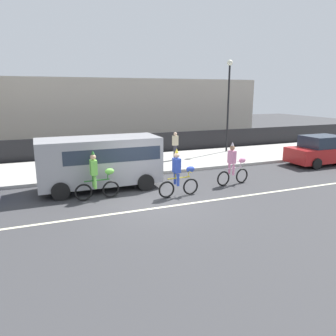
{
  "coord_description": "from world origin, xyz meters",
  "views": [
    {
      "loc": [
        -3.88,
        -10.85,
        4.03
      ],
      "look_at": [
        1.01,
        1.2,
        1.0
      ],
      "focal_mm": 35.0,
      "sensor_mm": 36.0,
      "label": 1
    }
  ],
  "objects_px": {
    "parade_cyclist_pink": "(234,166)",
    "pedestrian_onlooker": "(175,145)",
    "street_lamp_post": "(229,93)",
    "parade_cyclist_lime": "(97,178)",
    "parade_cyclist_cobalt": "(179,176)",
    "parked_car_red": "(322,151)",
    "parked_van_grey": "(101,159)"
  },
  "relations": [
    {
      "from": "parade_cyclist_pink",
      "to": "parked_van_grey",
      "type": "height_order",
      "value": "parked_van_grey"
    },
    {
      "from": "parked_van_grey",
      "to": "parade_cyclist_lime",
      "type": "bearing_deg",
      "value": -107.34
    },
    {
      "from": "parade_cyclist_lime",
      "to": "pedestrian_onlooker",
      "type": "relative_size",
      "value": 1.19
    },
    {
      "from": "street_lamp_post",
      "to": "pedestrian_onlooker",
      "type": "bearing_deg",
      "value": -163.4
    },
    {
      "from": "street_lamp_post",
      "to": "parade_cyclist_cobalt",
      "type": "bearing_deg",
      "value": -132.68
    },
    {
      "from": "parked_van_grey",
      "to": "pedestrian_onlooker",
      "type": "relative_size",
      "value": 3.09
    },
    {
      "from": "parade_cyclist_lime",
      "to": "parade_cyclist_cobalt",
      "type": "height_order",
      "value": "same"
    },
    {
      "from": "parade_cyclist_lime",
      "to": "parade_cyclist_cobalt",
      "type": "xyz_separation_m",
      "value": [
        3.04,
        -0.84,
        0.0
      ]
    },
    {
      "from": "street_lamp_post",
      "to": "pedestrian_onlooker",
      "type": "xyz_separation_m",
      "value": [
        -4.29,
        -1.28,
        -2.97
      ]
    },
    {
      "from": "street_lamp_post",
      "to": "pedestrian_onlooker",
      "type": "distance_m",
      "value": 5.37
    },
    {
      "from": "parked_van_grey",
      "to": "parked_car_red",
      "type": "xyz_separation_m",
      "value": [
        12.52,
        0.1,
        -0.5
      ]
    },
    {
      "from": "parked_car_red",
      "to": "pedestrian_onlooker",
      "type": "bearing_deg",
      "value": 154.07
    },
    {
      "from": "parade_cyclist_cobalt",
      "to": "pedestrian_onlooker",
      "type": "distance_m",
      "value": 6.46
    },
    {
      "from": "parked_car_red",
      "to": "parade_cyclist_lime",
      "type": "bearing_deg",
      "value": -173.37
    },
    {
      "from": "parade_cyclist_cobalt",
      "to": "parade_cyclist_pink",
      "type": "relative_size",
      "value": 1.0
    },
    {
      "from": "parade_cyclist_cobalt",
      "to": "pedestrian_onlooker",
      "type": "height_order",
      "value": "parade_cyclist_cobalt"
    },
    {
      "from": "parade_cyclist_cobalt",
      "to": "parked_car_red",
      "type": "relative_size",
      "value": 0.47
    },
    {
      "from": "parade_cyclist_pink",
      "to": "street_lamp_post",
      "type": "relative_size",
      "value": 0.33
    },
    {
      "from": "pedestrian_onlooker",
      "to": "street_lamp_post",
      "type": "bearing_deg",
      "value": 16.6
    },
    {
      "from": "parked_car_red",
      "to": "pedestrian_onlooker",
      "type": "relative_size",
      "value": 2.53
    },
    {
      "from": "parade_cyclist_lime",
      "to": "parade_cyclist_pink",
      "type": "distance_m",
      "value": 5.96
    },
    {
      "from": "street_lamp_post",
      "to": "parked_van_grey",
      "type": "bearing_deg",
      "value": -151.63
    },
    {
      "from": "parade_cyclist_lime",
      "to": "street_lamp_post",
      "type": "bearing_deg",
      "value": 33.43
    },
    {
      "from": "parade_cyclist_pink",
      "to": "pedestrian_onlooker",
      "type": "distance_m",
      "value": 5.37
    },
    {
      "from": "parade_cyclist_pink",
      "to": "parked_car_red",
      "type": "bearing_deg",
      "value": 13.62
    },
    {
      "from": "parade_cyclist_lime",
      "to": "pedestrian_onlooker",
      "type": "distance_m",
      "value": 7.51
    },
    {
      "from": "parade_cyclist_pink",
      "to": "street_lamp_post",
      "type": "bearing_deg",
      "value": 60.22
    },
    {
      "from": "parade_cyclist_cobalt",
      "to": "parade_cyclist_lime",
      "type": "bearing_deg",
      "value": 164.63
    },
    {
      "from": "parade_cyclist_lime",
      "to": "pedestrian_onlooker",
      "type": "height_order",
      "value": "parade_cyclist_lime"
    },
    {
      "from": "parked_car_red",
      "to": "pedestrian_onlooker",
      "type": "distance_m",
      "value": 8.34
    },
    {
      "from": "parade_cyclist_cobalt",
      "to": "pedestrian_onlooker",
      "type": "xyz_separation_m",
      "value": [
        2.41,
        5.99,
        0.17
      ]
    },
    {
      "from": "street_lamp_post",
      "to": "pedestrian_onlooker",
      "type": "relative_size",
      "value": 3.62
    }
  ]
}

